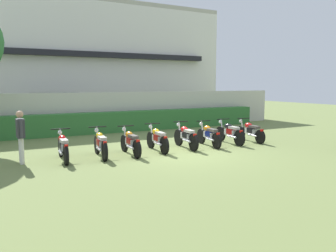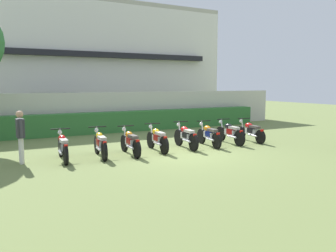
% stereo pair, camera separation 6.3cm
% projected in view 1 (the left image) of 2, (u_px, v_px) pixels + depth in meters
% --- Properties ---
extents(ground, '(60.00, 60.00, 0.00)m').
position_uv_depth(ground, '(183.00, 154.00, 11.97)').
color(ground, olive).
extents(building, '(21.85, 6.50, 8.15)m').
position_uv_depth(building, '(70.00, 61.00, 25.32)').
color(building, white).
rests_on(building, ground).
extents(compound_wall, '(20.76, 0.30, 1.96)m').
position_uv_depth(compound_wall, '(113.00, 111.00, 17.91)').
color(compound_wall, beige).
rests_on(compound_wall, ground).
extents(hedge_row, '(16.61, 0.70, 1.01)m').
position_uv_depth(hedge_row, '(118.00, 122.00, 17.36)').
color(hedge_row, '#337033').
rests_on(hedge_row, ground).
extents(parked_car, '(4.58, 2.24, 1.89)m').
position_uv_depth(parked_car, '(60.00, 110.00, 19.52)').
color(parked_car, '#9EA3A8').
rests_on(parked_car, ground).
extents(motorcycle_in_row_0, '(0.60, 1.90, 0.97)m').
position_uv_depth(motorcycle_in_row_0, '(63.00, 147.00, 10.80)').
color(motorcycle_in_row_0, black).
rests_on(motorcycle_in_row_0, ground).
extents(motorcycle_in_row_1, '(0.60, 1.87, 0.97)m').
position_uv_depth(motorcycle_in_row_1, '(100.00, 144.00, 11.32)').
color(motorcycle_in_row_1, black).
rests_on(motorcycle_in_row_1, ground).
extents(motorcycle_in_row_2, '(0.60, 1.85, 0.96)m').
position_uv_depth(motorcycle_in_row_2, '(130.00, 142.00, 11.72)').
color(motorcycle_in_row_2, black).
rests_on(motorcycle_in_row_2, ground).
extents(motorcycle_in_row_3, '(0.60, 1.86, 0.97)m').
position_uv_depth(motorcycle_in_row_3, '(157.00, 139.00, 12.36)').
color(motorcycle_in_row_3, black).
rests_on(motorcycle_in_row_3, ground).
extents(motorcycle_in_row_4, '(0.60, 1.89, 0.98)m').
position_uv_depth(motorcycle_in_row_4, '(186.00, 136.00, 12.90)').
color(motorcycle_in_row_4, black).
rests_on(motorcycle_in_row_4, ground).
extents(motorcycle_in_row_5, '(0.60, 1.82, 0.95)m').
position_uv_depth(motorcycle_in_row_5, '(209.00, 135.00, 13.36)').
color(motorcycle_in_row_5, black).
rests_on(motorcycle_in_row_5, ground).
extents(motorcycle_in_row_6, '(0.60, 1.91, 0.97)m').
position_uv_depth(motorcycle_in_row_6, '(230.00, 132.00, 13.93)').
color(motorcycle_in_row_6, black).
rests_on(motorcycle_in_row_6, ground).
extents(motorcycle_in_row_7, '(0.60, 1.90, 0.94)m').
position_uv_depth(motorcycle_in_row_7, '(250.00, 131.00, 14.46)').
color(motorcycle_in_row_7, black).
rests_on(motorcycle_in_row_7, ground).
extents(inspector_person, '(0.22, 0.65, 1.60)m').
position_uv_depth(inspector_person, '(21.00, 133.00, 10.37)').
color(inspector_person, silver).
rests_on(inspector_person, ground).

